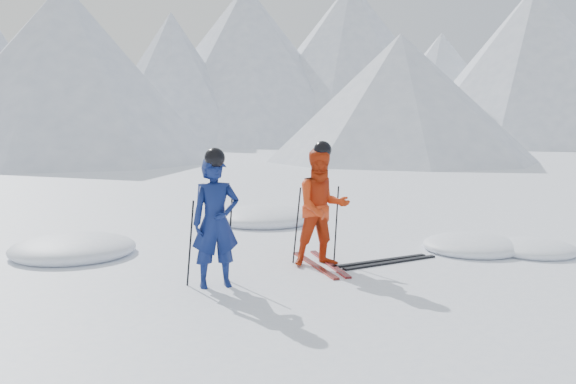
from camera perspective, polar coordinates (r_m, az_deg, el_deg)
name	(u,v)px	position (r m, az deg, el deg)	size (l,w,h in m)	color
ground	(398,265)	(9.17, 10.23, -6.78)	(160.00, 160.00, 0.00)	white
mountain_range	(210,54)	(44.40, -7.36, 12.70)	(106.15, 62.94, 15.53)	#B2BCD1
skier_blue	(216,222)	(7.81, -6.79, -2.82)	(0.61, 0.40, 1.68)	#0D1B53
skier_red	(322,207)	(8.90, 3.22, -1.46)	(0.84, 0.65, 1.72)	red
pole_blue_left	(190,243)	(7.94, -9.13, -4.75)	(0.02, 0.02, 1.12)	black
pole_blue_right	(230,239)	(8.16, -5.48, -4.38)	(0.02, 0.02, 1.12)	black
pole_red_left	(297,225)	(9.06, 0.83, -3.14)	(0.02, 0.02, 1.15)	black
pole_red_right	(336,224)	(9.20, 4.54, -3.00)	(0.02, 0.02, 1.15)	black
ski_worn_left	(314,265)	(9.01, 2.48, -6.82)	(0.09, 1.70, 0.03)	black
ski_worn_right	(329,263)	(9.11, 3.88, -6.69)	(0.09, 1.70, 0.03)	black
ski_loose_a	(380,261)	(9.36, 8.59, -6.38)	(0.09, 1.70, 0.03)	black
ski_loose_b	(391,262)	(9.28, 9.59, -6.51)	(0.09, 1.70, 0.03)	black
snow_lumps	(268,239)	(10.99, -1.88, -4.40)	(8.61, 6.05, 0.46)	white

